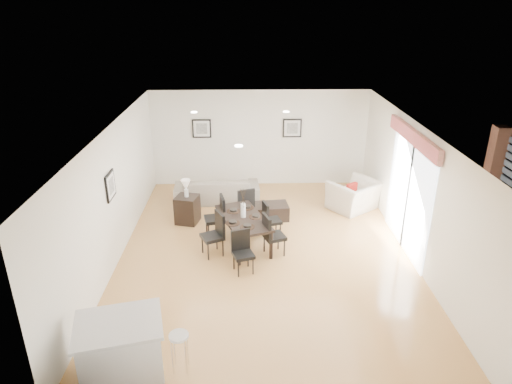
{
  "coord_description": "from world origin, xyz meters",
  "views": [
    {
      "loc": [
        -0.37,
        -8.31,
        4.91
      ],
      "look_at": [
        -0.18,
        0.4,
        1.24
      ],
      "focal_mm": 32.0,
      "sensor_mm": 36.0,
      "label": 1
    }
  ],
  "objects_px": {
    "dining_chair_head": "(242,249)",
    "bar_stool": "(179,340)",
    "kitchen_island": "(121,347)",
    "dining_table": "(243,220)",
    "dining_chair_foot": "(245,204)",
    "dining_chair_enear": "(271,233)",
    "dining_chair_efar": "(269,218)",
    "sofa": "(217,189)",
    "dining_chair_wnear": "(216,232)",
    "coffee_table": "(269,212)",
    "dining_chair_wfar": "(218,215)",
    "side_table": "(187,209)",
    "armchair": "(354,195)"
  },
  "relations": [
    {
      "from": "dining_chair_head",
      "to": "bar_stool",
      "type": "bearing_deg",
      "value": -126.55
    },
    {
      "from": "dining_chair_head",
      "to": "kitchen_island",
      "type": "xyz_separation_m",
      "value": [
        -1.69,
        -2.61,
        -0.05
      ]
    },
    {
      "from": "dining_table",
      "to": "dining_chair_foot",
      "type": "xyz_separation_m",
      "value": [
        0.03,
        0.99,
        -0.09
      ]
    },
    {
      "from": "dining_chair_enear",
      "to": "dining_chair_efar",
      "type": "bearing_deg",
      "value": -19.58
    },
    {
      "from": "sofa",
      "to": "dining_table",
      "type": "height_order",
      "value": "dining_table"
    },
    {
      "from": "dining_chair_wnear",
      "to": "dining_chair_efar",
      "type": "relative_size",
      "value": 1.13
    },
    {
      "from": "dining_chair_wnear",
      "to": "bar_stool",
      "type": "xyz_separation_m",
      "value": [
        -0.32,
        -3.24,
        0.01
      ]
    },
    {
      "from": "dining_chair_enear",
      "to": "coffee_table",
      "type": "relative_size",
      "value": 0.99
    },
    {
      "from": "dining_table",
      "to": "dining_chair_foot",
      "type": "height_order",
      "value": "dining_chair_foot"
    },
    {
      "from": "kitchen_island",
      "to": "dining_chair_efar",
      "type": "bearing_deg",
      "value": 46.73
    },
    {
      "from": "dining_chair_wfar",
      "to": "bar_stool",
      "type": "height_order",
      "value": "dining_chair_wfar"
    },
    {
      "from": "dining_chair_head",
      "to": "kitchen_island",
      "type": "distance_m",
      "value": 3.11
    },
    {
      "from": "dining_table",
      "to": "coffee_table",
      "type": "bearing_deg",
      "value": 45.37
    },
    {
      "from": "dining_chair_wnear",
      "to": "dining_chair_enear",
      "type": "bearing_deg",
      "value": 60.73
    },
    {
      "from": "dining_chair_foot",
      "to": "coffee_table",
      "type": "bearing_deg",
      "value": -175.26
    },
    {
      "from": "dining_chair_head",
      "to": "kitchen_island",
      "type": "height_order",
      "value": "dining_chair_head"
    },
    {
      "from": "dining_chair_enear",
      "to": "side_table",
      "type": "distance_m",
      "value": 2.47
    },
    {
      "from": "dining_chair_efar",
      "to": "coffee_table",
      "type": "relative_size",
      "value": 0.9
    },
    {
      "from": "dining_chair_wnear",
      "to": "kitchen_island",
      "type": "height_order",
      "value": "dining_chair_wnear"
    },
    {
      "from": "dining_chair_head",
      "to": "dining_chair_foot",
      "type": "distance_m",
      "value": 2.0
    },
    {
      "from": "sofa",
      "to": "coffee_table",
      "type": "xyz_separation_m",
      "value": [
        1.32,
        -1.11,
        -0.14
      ]
    },
    {
      "from": "armchair",
      "to": "side_table",
      "type": "bearing_deg",
      "value": -27.43
    },
    {
      "from": "dining_chair_head",
      "to": "coffee_table",
      "type": "bearing_deg",
      "value": 56.33
    },
    {
      "from": "dining_chair_wfar",
      "to": "dining_chair_enear",
      "type": "distance_m",
      "value": 1.41
    },
    {
      "from": "side_table",
      "to": "bar_stool",
      "type": "relative_size",
      "value": 1.08
    },
    {
      "from": "dining_chair_wfar",
      "to": "dining_chair_efar",
      "type": "relative_size",
      "value": 1.16
    },
    {
      "from": "armchair",
      "to": "dining_chair_wnear",
      "type": "xyz_separation_m",
      "value": [
        -3.36,
        -2.16,
        0.15
      ]
    },
    {
      "from": "armchair",
      "to": "dining_chair_foot",
      "type": "xyz_separation_m",
      "value": [
        -2.76,
        -0.8,
        0.14
      ]
    },
    {
      "from": "dining_chair_enear",
      "to": "kitchen_island",
      "type": "height_order",
      "value": "dining_chair_enear"
    },
    {
      "from": "sofa",
      "to": "dining_chair_head",
      "type": "height_order",
      "value": "dining_chair_head"
    },
    {
      "from": "armchair",
      "to": "dining_chair_wnear",
      "type": "distance_m",
      "value": 4.0
    },
    {
      "from": "dining_chair_wnear",
      "to": "bar_stool",
      "type": "distance_m",
      "value": 3.26
    },
    {
      "from": "dining_table",
      "to": "side_table",
      "type": "xyz_separation_m",
      "value": [
        -1.34,
        1.14,
        -0.27
      ]
    },
    {
      "from": "dining_chair_wfar",
      "to": "kitchen_island",
      "type": "bearing_deg",
      "value": -28.21
    },
    {
      "from": "dining_table",
      "to": "sofa",
      "type": "bearing_deg",
      "value": 87.2
    },
    {
      "from": "coffee_table",
      "to": "dining_table",
      "type": "bearing_deg",
      "value": -121.67
    },
    {
      "from": "dining_chair_efar",
      "to": "dining_chair_foot",
      "type": "relative_size",
      "value": 0.89
    },
    {
      "from": "dining_chair_enear",
      "to": "dining_chair_foot",
      "type": "bearing_deg",
      "value": 1.54
    },
    {
      "from": "armchair",
      "to": "dining_table",
      "type": "relative_size",
      "value": 0.64
    },
    {
      "from": "dining_chair_efar",
      "to": "bar_stool",
      "type": "distance_m",
      "value": 4.25
    },
    {
      "from": "sofa",
      "to": "dining_chair_wnear",
      "type": "height_order",
      "value": "dining_chair_wnear"
    },
    {
      "from": "sofa",
      "to": "armchair",
      "type": "distance_m",
      "value": 3.55
    },
    {
      "from": "armchair",
      "to": "dining_chair_efar",
      "type": "relative_size",
      "value": 1.39
    },
    {
      "from": "dining_chair_enear",
      "to": "sofa",
      "type": "bearing_deg",
      "value": 5.11
    },
    {
      "from": "dining_table",
      "to": "coffee_table",
      "type": "height_order",
      "value": "dining_table"
    },
    {
      "from": "dining_chair_foot",
      "to": "coffee_table",
      "type": "height_order",
      "value": "dining_chair_foot"
    },
    {
      "from": "dining_chair_wfar",
      "to": "coffee_table",
      "type": "relative_size",
      "value": 1.04
    },
    {
      "from": "sofa",
      "to": "dining_chair_enear",
      "type": "relative_size",
      "value": 2.42
    },
    {
      "from": "dining_chair_foot",
      "to": "dining_chair_efar",
      "type": "bearing_deg",
      "value": 109.79
    },
    {
      "from": "coffee_table",
      "to": "side_table",
      "type": "relative_size",
      "value": 1.39
    }
  ]
}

